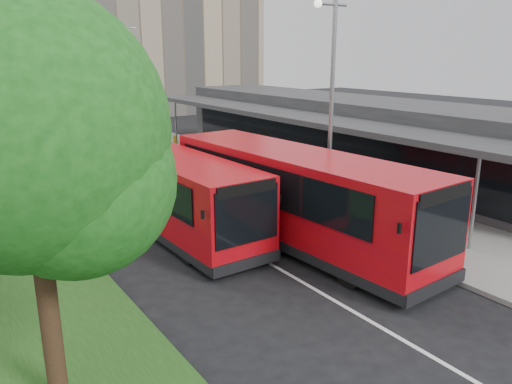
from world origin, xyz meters
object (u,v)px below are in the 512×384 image
lamp_post_far (131,78)px  car_near (43,117)px  bus_main (295,197)px  bollard (175,144)px  bus_second (170,191)px  tree_near (27,149)px  litter_bin (233,165)px  lamp_post_near (330,99)px

lamp_post_far → car_near: (-2.86, 15.90, -4.14)m
bus_main → bollard: bearing=75.6°
bus_second → tree_near: bearing=-128.9°
tree_near → bus_second: bearing=52.3°
bollard → car_near: size_ratio=0.33×
lamp_post_far → bus_main: 21.32m
bollard → car_near: (-3.69, 20.72, -0.14)m
tree_near → litter_bin: tree_near is taller
lamp_post_near → bus_second: size_ratio=0.79×
tree_near → litter_bin: size_ratio=8.42×
bus_second → bollard: 13.98m
litter_bin → car_near: (-3.83, 27.45, -0.01)m
bus_second → litter_bin: size_ratio=11.43×
litter_bin → bollard: bollard is taller
lamp_post_near → bollard: (0.84, 15.18, -4.00)m
car_near → litter_bin: bearing=-102.6°
tree_near → litter_bin: (12.10, 13.40, -4.22)m
bus_second → bus_main: bearing=-51.6°
tree_near → bollard: (11.97, 20.13, -4.09)m
bollard → car_near: bollard is taller
lamp_post_far → litter_bin: bearing=-85.2°
litter_bin → bollard: bearing=91.2°
lamp_post_far → car_near: size_ratio=2.35×
tree_near → bus_second: 10.15m
tree_near → lamp_post_near: (11.13, 4.95, -0.10)m
lamp_post_far → bus_second: 18.44m
bus_main → car_near: bearing=87.5°
bus_second → bollard: bus_second is taller
lamp_post_near → bollard: bearing=86.8°
bus_main → lamp_post_near: bearing=19.5°
bus_main → bus_second: size_ratio=1.11×
bus_second → car_near: bearing=84.6°
lamp_post_near → litter_bin: size_ratio=9.03×
tree_near → bus_main: size_ratio=0.66×
lamp_post_far → litter_bin: 12.30m
bus_main → car_near: size_ratio=3.31×
bus_main → litter_bin: bus_main is taller
bus_second → car_near: bus_second is taller
lamp_post_far → car_near: lamp_post_far is taller
bollard → tree_near: bearing=-120.7°
car_near → bollard: bearing=-100.4°
bus_main → litter_bin: (3.27, 9.42, -1.02)m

